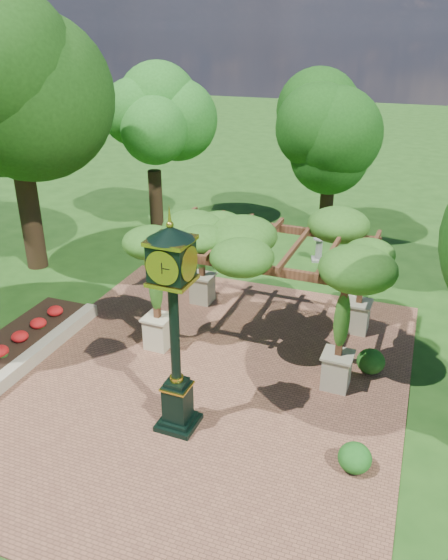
% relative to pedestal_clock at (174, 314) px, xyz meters
% --- Properties ---
extents(ground, '(120.00, 120.00, 0.00)m').
position_rel_pedestal_clock_xyz_m(ground, '(-0.14, 0.85, -2.92)').
color(ground, '#1E4714').
rests_on(ground, ground).
extents(brick_plaza, '(10.00, 12.00, 0.04)m').
position_rel_pedestal_clock_xyz_m(brick_plaza, '(-0.14, 1.85, -2.90)').
color(brick_plaza, brown).
rests_on(brick_plaza, ground).
extents(border_wall, '(0.35, 5.00, 0.40)m').
position_rel_pedestal_clock_xyz_m(border_wall, '(-4.74, 1.35, -2.72)').
color(border_wall, '#C6B793').
rests_on(border_wall, ground).
extents(flower_bed, '(1.50, 5.00, 0.36)m').
position_rel_pedestal_clock_xyz_m(flower_bed, '(-5.64, 1.35, -2.74)').
color(flower_bed, red).
rests_on(flower_bed, ground).
extents(pedestal_clock, '(0.99, 0.99, 4.89)m').
position_rel_pedestal_clock_xyz_m(pedestal_clock, '(0.00, 0.00, 0.00)').
color(pedestal_clock, black).
rests_on(pedestal_clock, brick_plaza).
extents(pergola, '(5.93, 3.84, 3.66)m').
position_rel_pedestal_clock_xyz_m(pergola, '(0.63, 4.31, 0.08)').
color(pergola, '#C4BB92').
rests_on(pergola, brick_plaza).
extents(sundial, '(0.63, 0.63, 0.92)m').
position_rel_pedestal_clock_xyz_m(sundial, '(1.03, 10.74, -2.52)').
color(sundial, gray).
rests_on(sundial, ground).
extents(shrub_front, '(0.78, 0.78, 0.62)m').
position_rel_pedestal_clock_xyz_m(shrub_front, '(3.94, -0.01, -2.57)').
color(shrub_front, '#1C5819').
rests_on(shrub_front, brick_plaza).
extents(shrub_mid, '(0.74, 0.74, 0.66)m').
position_rel_pedestal_clock_xyz_m(shrub_mid, '(3.83, 3.66, -2.55)').
color(shrub_mid, '#1C4C15').
rests_on(shrub_mid, brick_plaza).
extents(shrub_back, '(1.08, 1.08, 0.76)m').
position_rel_pedestal_clock_xyz_m(shrub_back, '(2.87, 7.61, -2.50)').
color(shrub_back, '#1D5518').
rests_on(shrub_back, brick_plaza).
extents(tree_west_near, '(5.13, 5.13, 9.96)m').
position_rel_pedestal_clock_xyz_m(tree_west_near, '(-8.86, 6.49, 3.93)').
color(tree_west_near, '#372316').
rests_on(tree_west_near, ground).
extents(tree_west_far, '(3.26, 3.26, 6.71)m').
position_rel_pedestal_clock_xyz_m(tree_west_far, '(-6.59, 12.01, 1.67)').
color(tree_west_far, '#322113').
rests_on(tree_west_far, ground).
extents(tree_north, '(3.86, 3.86, 6.42)m').
position_rel_pedestal_clock_xyz_m(tree_north, '(0.65, 13.91, 1.49)').
color(tree_north, '#311F13').
rests_on(tree_north, ground).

